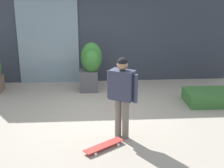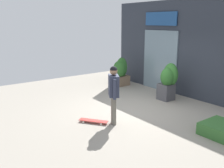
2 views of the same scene
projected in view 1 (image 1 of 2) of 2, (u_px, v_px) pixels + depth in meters
name	position (u px, v px, depth m)	size (l,w,h in m)	color
ground_plane	(101.00, 116.00, 7.40)	(12.00, 12.00, 0.00)	gray
building_facade	(95.00, 22.00, 9.52)	(8.02, 0.31, 3.59)	#2D333D
skateboarder	(122.00, 90.00, 6.10)	(0.56, 0.46, 1.63)	#666056
skateboard	(104.00, 146.00, 5.95)	(0.78, 0.64, 0.08)	red
planter_box_right	(91.00, 65.00, 8.88)	(0.63, 0.63, 1.35)	#47474C
hedge_ledge	(216.00, 97.00, 8.15)	(1.53, 0.90, 0.31)	#33662D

